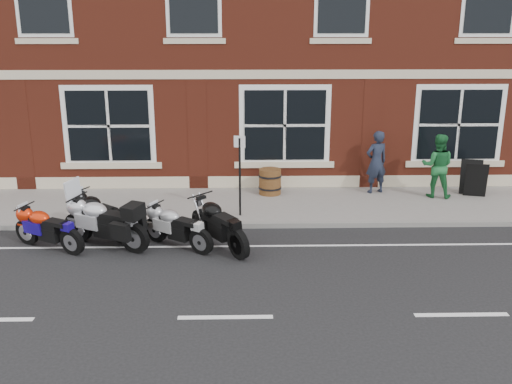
% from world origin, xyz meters
% --- Properties ---
extents(ground, '(80.00, 80.00, 0.00)m').
position_xyz_m(ground, '(0.00, 0.00, 0.00)').
color(ground, black).
rests_on(ground, ground).
extents(sidewalk, '(30.00, 3.00, 0.12)m').
position_xyz_m(sidewalk, '(0.00, 3.00, 0.06)').
color(sidewalk, slate).
rests_on(sidewalk, ground).
extents(kerb, '(30.00, 0.16, 0.12)m').
position_xyz_m(kerb, '(0.00, 1.42, 0.06)').
color(kerb, slate).
rests_on(kerb, ground).
extents(moto_touring_silver, '(2.07, 1.16, 1.48)m').
position_xyz_m(moto_touring_silver, '(-2.76, 0.30, 0.60)').
color(moto_touring_silver, black).
rests_on(moto_touring_silver, ground).
extents(moto_sport_red, '(1.76, 1.03, 0.87)m').
position_xyz_m(moto_sport_red, '(-3.94, 0.16, 0.50)').
color(moto_sport_red, black).
rests_on(moto_sport_red, ground).
extents(moto_sport_black, '(1.65, 1.44, 0.93)m').
position_xyz_m(moto_sport_black, '(-3.03, 1.01, 0.53)').
color(moto_sport_black, black).
rests_on(moto_sport_black, ground).
extents(moto_sport_silver, '(1.62, 1.22, 0.86)m').
position_xyz_m(moto_sport_silver, '(-1.14, 0.19, 0.49)').
color(moto_sport_silver, black).
rests_on(moto_sport_silver, ground).
extents(moto_naked_black, '(1.34, 1.92, 1.00)m').
position_xyz_m(moto_naked_black, '(-0.22, 0.20, 0.57)').
color(moto_naked_black, black).
rests_on(moto_naked_black, ground).
extents(pedestrian_left, '(0.75, 0.61, 1.78)m').
position_xyz_m(pedestrian_left, '(4.06, 3.96, 1.01)').
color(pedestrian_left, '#1A202F').
rests_on(pedestrian_left, sidewalk).
extents(pedestrian_right, '(1.02, 0.90, 1.76)m').
position_xyz_m(pedestrian_right, '(5.65, 3.51, 1.00)').
color(pedestrian_right, '#1C632F').
rests_on(pedestrian_right, sidewalk).
extents(a_board_sign, '(0.68, 0.54, 0.98)m').
position_xyz_m(a_board_sign, '(6.73, 3.60, 0.61)').
color(a_board_sign, black).
rests_on(a_board_sign, sidewalk).
extents(barrel_planter, '(0.65, 0.65, 0.72)m').
position_xyz_m(barrel_planter, '(1.06, 3.87, 0.48)').
color(barrel_planter, '#533A16').
rests_on(barrel_planter, sidewalk).
extents(parking_sign, '(0.28, 0.09, 2.02)m').
position_xyz_m(parking_sign, '(0.23, 2.00, 1.29)').
color(parking_sign, black).
rests_on(parking_sign, sidewalk).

